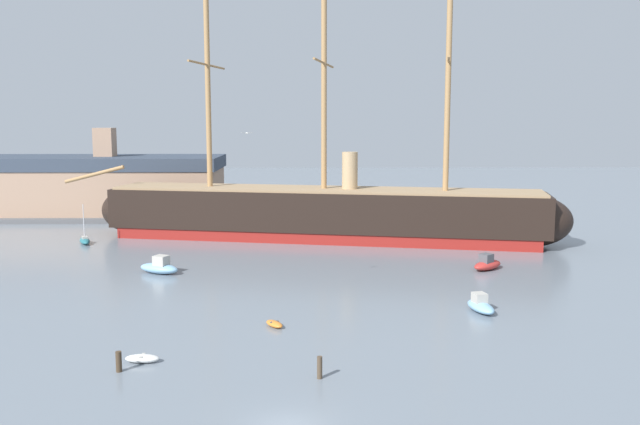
% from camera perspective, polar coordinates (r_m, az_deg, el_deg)
% --- Properties ---
extents(tall_ship, '(71.54, 21.03, 34.73)m').
position_cam_1_polar(tall_ship, '(93.19, 0.33, -0.01)').
color(tall_ship, maroon).
rests_on(tall_ship, ground).
extents(dinghy_foreground_left, '(2.41, 1.14, 0.56)m').
position_cam_1_polar(dinghy_foreground_left, '(48.80, -14.85, -11.89)').
color(dinghy_foreground_left, silver).
rests_on(dinghy_foreground_left, ground).
extents(dinghy_near_centre, '(1.88, 2.16, 0.48)m').
position_cam_1_polar(dinghy_near_centre, '(54.98, -3.90, -9.42)').
color(dinghy_near_centre, orange).
rests_on(dinghy_near_centre, ground).
extents(motorboat_mid_right, '(2.47, 4.14, 1.63)m').
position_cam_1_polar(motorboat_mid_right, '(60.50, 13.47, -7.68)').
color(motorboat_mid_right, '#7FB2D6').
rests_on(motorboat_mid_right, ground).
extents(motorboat_alongside_bow, '(5.14, 3.89, 2.00)m').
position_cam_1_polar(motorboat_alongside_bow, '(75.16, -13.48, -4.53)').
color(motorboat_alongside_bow, '#7FB2D6').
rests_on(motorboat_alongside_bow, ground).
extents(motorboat_alongside_stern, '(4.47, 4.23, 1.83)m').
position_cam_1_polar(motorboat_alongside_stern, '(77.20, 14.01, -4.26)').
color(motorboat_alongside_stern, '#B22D28').
rests_on(motorboat_alongside_stern, ground).
extents(sailboat_far_left, '(2.81, 4.24, 5.34)m').
position_cam_1_polar(sailboat_far_left, '(95.90, -19.34, -2.25)').
color(sailboat_far_left, '#236670').
rests_on(sailboat_far_left, ground).
extents(dinghy_distant_centre, '(1.79, 3.06, 0.68)m').
position_cam_1_polar(dinghy_distant_centre, '(98.22, -0.88, -1.63)').
color(dinghy_distant_centre, gold).
rests_on(dinghy_distant_centre, ground).
extents(mooring_piling_nearest, '(0.34, 0.34, 1.48)m').
position_cam_1_polar(mooring_piling_nearest, '(44.37, -0.03, -13.02)').
color(mooring_piling_nearest, '#4C3D2D').
rests_on(mooring_piling_nearest, ground).
extents(mooring_piling_left_pair, '(0.40, 0.40, 1.39)m').
position_cam_1_polar(mooring_piling_left_pair, '(47.40, -16.71, -12.03)').
color(mooring_piling_left_pair, '#423323').
rests_on(mooring_piling_left_pair, ground).
extents(dockside_warehouse_left, '(48.53, 19.04, 15.20)m').
position_cam_1_polar(dockside_warehouse_left, '(122.71, -18.88, 2.11)').
color(dockside_warehouse_left, '#565659').
rests_on(dockside_warehouse_left, ground).
extents(seagull_in_flight, '(1.01, 0.65, 0.13)m').
position_cam_1_polar(seagull_in_flight, '(60.80, -6.22, 6.73)').
color(seagull_in_flight, silver).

